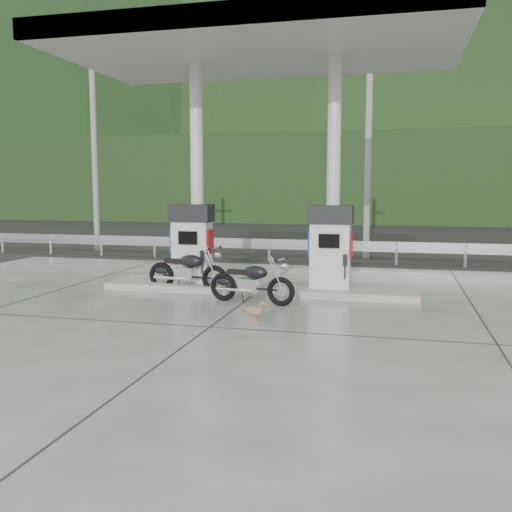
% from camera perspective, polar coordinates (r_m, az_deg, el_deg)
% --- Properties ---
extents(ground, '(160.00, 160.00, 0.00)m').
position_cam_1_polar(ground, '(10.58, -2.90, -5.96)').
color(ground, black).
rests_on(ground, ground).
extents(forecourt_apron, '(18.00, 14.00, 0.02)m').
position_cam_1_polar(forecourt_apron, '(10.58, -2.90, -5.91)').
color(forecourt_apron, '#61615D').
rests_on(forecourt_apron, ground).
extents(pump_island, '(7.00, 1.40, 0.15)m').
position_cam_1_polar(pump_island, '(12.93, 0.31, -3.19)').
color(pump_island, gray).
rests_on(pump_island, forecourt_apron).
extents(gas_pump_left, '(0.95, 0.55, 1.80)m').
position_cam_1_polar(gas_pump_left, '(13.26, -6.42, 1.27)').
color(gas_pump_left, silver).
rests_on(gas_pump_left, pump_island).
extents(gas_pump_right, '(0.95, 0.55, 1.80)m').
position_cam_1_polar(gas_pump_right, '(12.52, 7.45, 0.93)').
color(gas_pump_right, silver).
rests_on(gas_pump_right, pump_island).
extents(canopy_column_left, '(0.30, 0.30, 5.00)m').
position_cam_1_polar(canopy_column_left, '(13.58, -5.91, 8.17)').
color(canopy_column_left, silver).
rests_on(canopy_column_left, pump_island).
extents(canopy_column_right, '(0.30, 0.30, 5.00)m').
position_cam_1_polar(canopy_column_right, '(12.85, 7.77, 8.22)').
color(canopy_column_right, silver).
rests_on(canopy_column_right, pump_island).
extents(canopy_roof, '(8.50, 5.00, 0.40)m').
position_cam_1_polar(canopy_roof, '(13.09, 0.33, 20.20)').
color(canopy_roof, silver).
rests_on(canopy_roof, canopy_column_left).
extents(guardrail, '(26.00, 0.16, 1.42)m').
position_cam_1_polar(guardrail, '(18.20, 4.41, 1.64)').
color(guardrail, '#9A9EA2').
rests_on(guardrail, ground).
extents(road, '(60.00, 7.00, 0.01)m').
position_cam_1_polar(road, '(21.71, 5.93, 0.57)').
color(road, black).
rests_on(road, ground).
extents(utility_pole_a, '(0.22, 0.22, 8.00)m').
position_cam_1_polar(utility_pole_a, '(22.34, -15.87, 10.80)').
color(utility_pole_a, gray).
rests_on(utility_pole_a, ground).
extents(utility_pole_b, '(0.22, 0.22, 8.00)m').
position_cam_1_polar(utility_pole_b, '(19.47, 11.19, 11.56)').
color(utility_pole_b, gray).
rests_on(utility_pole_b, ground).
extents(tree_band, '(80.00, 6.00, 6.00)m').
position_cam_1_polar(tree_band, '(39.99, 9.74, 7.62)').
color(tree_band, black).
rests_on(tree_band, ground).
extents(forested_hills, '(100.00, 40.00, 140.00)m').
position_cam_1_polar(forested_hills, '(69.98, 11.54, 4.71)').
color(forested_hills, black).
rests_on(forested_hills, ground).
extents(motorcycle_left, '(1.82, 0.88, 0.83)m').
position_cam_1_polar(motorcycle_left, '(11.52, -0.46, -2.70)').
color(motorcycle_left, black).
rests_on(motorcycle_left, forecourt_apron).
extents(motorcycle_right, '(1.96, 0.90, 0.89)m').
position_cam_1_polar(motorcycle_right, '(12.98, -6.87, -1.53)').
color(motorcycle_right, black).
rests_on(motorcycle_right, forecourt_apron).
extents(duck, '(0.45, 0.22, 0.31)m').
position_cam_1_polar(duck, '(10.04, -0.19, -5.62)').
color(duck, brown).
rests_on(duck, forecourt_apron).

